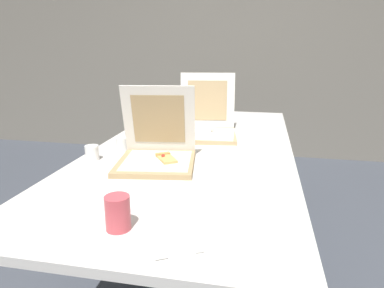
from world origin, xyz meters
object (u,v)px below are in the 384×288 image
(pizza_box_front, at_px, (157,153))
(cup_white_mid, at_px, (143,132))
(cup_white_near_left, at_px, (92,153))
(cup_printed_front, at_px, (118,213))
(pizza_box_middle, at_px, (207,127))
(napkin_pile, at_px, (176,242))
(cup_white_near_center, at_px, (122,144))
(table, at_px, (194,155))

(pizza_box_front, distance_m, cup_white_mid, 0.46)
(cup_white_near_left, bearing_deg, pizza_box_front, 1.61)
(cup_white_near_left, distance_m, cup_printed_front, 0.67)
(cup_printed_front, bearing_deg, pizza_box_middle, 86.04)
(pizza_box_front, bearing_deg, pizza_box_middle, 67.51)
(cup_printed_front, relative_size, napkin_pile, 0.54)
(cup_white_near_center, distance_m, napkin_pile, 0.90)
(table, height_order, pizza_box_middle, pizza_box_middle)
(pizza_box_middle, bearing_deg, cup_printed_front, -101.86)
(pizza_box_middle, xyz_separation_m, cup_white_mid, (-0.35, -0.14, -0.02))
(pizza_box_front, height_order, cup_white_near_left, pizza_box_front)
(pizza_box_front, bearing_deg, cup_white_near_left, 173.19)
(table, distance_m, cup_white_mid, 0.35)
(pizza_box_front, bearing_deg, cup_white_near_center, 137.09)
(cup_white_near_center, bearing_deg, napkin_pile, -58.65)
(cup_white_near_left, bearing_deg, napkin_pile, -47.72)
(cup_white_mid, bearing_deg, napkin_pile, -66.17)
(cup_white_mid, bearing_deg, cup_white_near_left, -103.46)
(cup_white_near_center, height_order, napkin_pile, cup_white_near_center)
(cup_white_mid, relative_size, napkin_pile, 0.36)
(table, height_order, cup_white_mid, cup_white_mid)
(cup_printed_front, xyz_separation_m, napkin_pile, (0.18, -0.04, -0.05))
(table, bearing_deg, pizza_box_front, -110.36)
(pizza_box_front, relative_size, pizza_box_middle, 0.90)
(table, height_order, pizza_box_front, pizza_box_front)
(table, distance_m, cup_printed_front, 0.88)
(pizza_box_front, distance_m, pizza_box_middle, 0.56)
(cup_white_near_left, bearing_deg, cup_white_near_center, 64.35)
(cup_white_near_left, xyz_separation_m, cup_printed_front, (0.37, -0.56, 0.02))
(table, relative_size, pizza_box_middle, 5.03)
(cup_white_near_left, height_order, cup_white_near_center, same)
(cup_white_mid, height_order, cup_white_near_left, same)
(pizza_box_front, distance_m, cup_white_near_left, 0.31)
(pizza_box_middle, xyz_separation_m, napkin_pile, (0.10, -1.16, -0.05))
(table, height_order, cup_printed_front, cup_printed_front)
(cup_white_mid, relative_size, cup_white_near_center, 1.00)
(cup_white_mid, xyz_separation_m, napkin_pile, (0.45, -1.02, -0.03))
(cup_white_near_center, relative_size, cup_printed_front, 0.67)
(table, bearing_deg, cup_white_mid, 161.38)
(cup_white_near_center, bearing_deg, cup_white_near_left, -115.65)
(pizza_box_middle, height_order, napkin_pile, pizza_box_middle)
(table, relative_size, pizza_box_front, 5.56)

